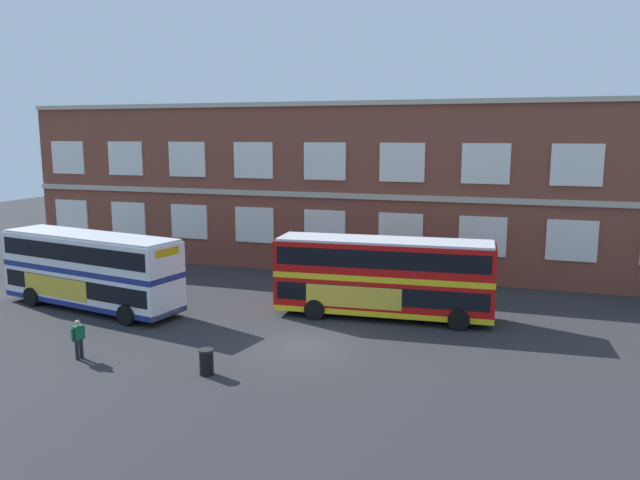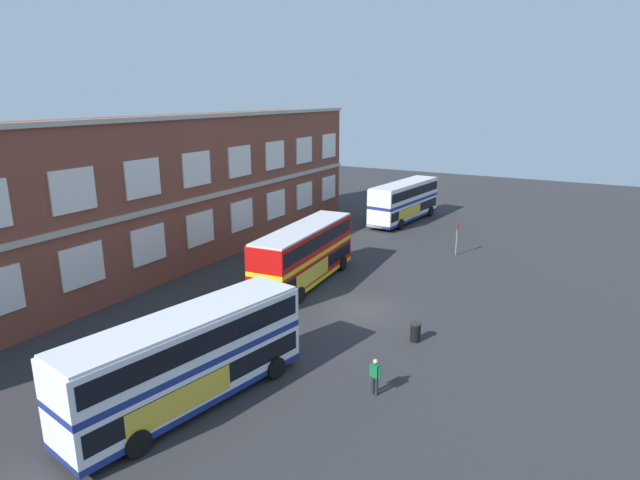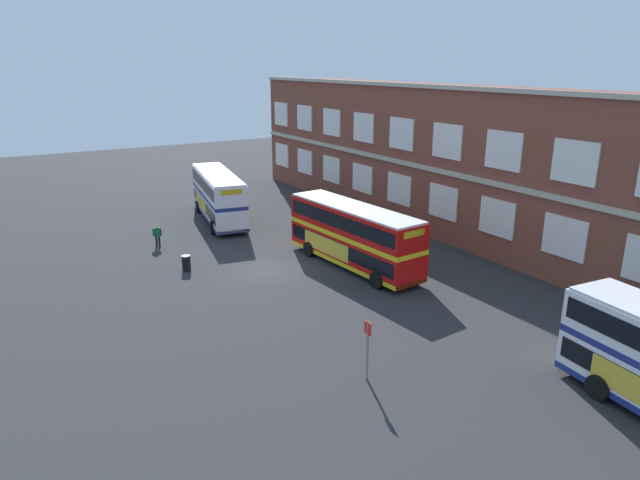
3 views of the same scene
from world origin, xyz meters
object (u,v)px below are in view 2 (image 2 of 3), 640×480
object	(u,v)px
double_decker_near	(188,358)
station_litter_bin	(415,332)
bus_stand_flag	(457,236)
double_decker_middle	(304,254)
double_decker_far	(404,201)
waiting_passenger	(375,375)

from	to	relation	value
double_decker_near	station_litter_bin	distance (m)	12.29
bus_stand_flag	double_decker_middle	bearing A→B (deg)	147.86
double_decker_far	waiting_passenger	size ratio (longest dim) A/B	6.59
double_decker_middle	double_decker_far	distance (m)	21.26
double_decker_near	bus_stand_flag	distance (m)	27.41
double_decker_far	bus_stand_flag	xyz separation A→B (m)	(-9.40, -7.98, -0.51)
waiting_passenger	bus_stand_flag	xyz separation A→B (m)	(22.61, 2.47, 0.70)
double_decker_middle	waiting_passenger	bearing A→B (deg)	-137.34
double_decker_near	waiting_passenger	size ratio (longest dim) A/B	6.64
double_decker_far	bus_stand_flag	bearing A→B (deg)	-139.67
double_decker_middle	waiting_passenger	distance (m)	14.68
double_decker_middle	bus_stand_flag	size ratio (longest dim) A/B	4.13
double_decker_middle	waiting_passenger	xyz separation A→B (m)	(-10.76, -9.91, -1.22)
double_decker_far	bus_stand_flag	world-z (taller)	double_decker_far
station_litter_bin	double_decker_middle	bearing A→B (deg)	63.41
double_decker_middle	double_decker_far	bearing A→B (deg)	1.45
double_decker_middle	double_decker_far	size ratio (longest dim) A/B	1.00
double_decker_far	waiting_passenger	bearing A→B (deg)	-161.92
double_decker_middle	double_decker_near	bearing A→B (deg)	-167.60
station_litter_bin	waiting_passenger	bearing A→B (deg)	-178.34
double_decker_near	bus_stand_flag	size ratio (longest dim) A/B	4.18
double_decker_far	double_decker_near	bearing A→B (deg)	-173.92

